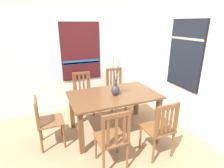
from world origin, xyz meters
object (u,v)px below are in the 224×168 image
(chair_4, at_px, (116,88))
(painting_on_side_wall, at_px, (185,55))
(chair_3, at_px, (47,120))
(centerpiece_vase, at_px, (116,89))
(painting_on_back_wall, at_px, (81,52))
(chair_2, at_px, (160,128))
(chair_0, at_px, (83,93))
(dining_table, at_px, (114,100))
(chair_1, at_px, (112,138))

(chair_4, bearing_deg, painting_on_side_wall, -51.10)
(chair_3, bearing_deg, centerpiece_vase, -2.58)
(centerpiece_vase, bearing_deg, painting_on_side_wall, -7.55)
(chair_4, relative_size, painting_on_side_wall, 0.76)
(centerpiece_vase, bearing_deg, painting_on_back_wall, 103.06)
(centerpiece_vase, xyz_separation_m, chair_4, (0.42, 0.97, -0.37))
(chair_4, xyz_separation_m, painting_on_back_wall, (-0.73, 0.35, 0.87))
(chair_2, bearing_deg, chair_0, 112.20)
(centerpiece_vase, distance_m, chair_2, 1.02)
(dining_table, height_order, centerpiece_vase, centerpiece_vase)
(chair_1, distance_m, painting_on_back_wall, 2.32)
(chair_0, distance_m, chair_1, 1.78)
(centerpiece_vase, bearing_deg, chair_0, 111.64)
(painting_on_back_wall, bearing_deg, chair_0, -102.64)
(centerpiece_vase, height_order, chair_3, centerpiece_vase)
(chair_1, height_order, chair_2, same)
(dining_table, relative_size, chair_1, 1.72)
(dining_table, distance_m, chair_2, 1.01)
(chair_3, bearing_deg, dining_table, -0.19)
(chair_1, height_order, painting_on_back_wall, painting_on_back_wall)
(dining_table, distance_m, chair_0, 1.01)
(chair_1, relative_size, painting_on_back_wall, 0.72)
(chair_4, bearing_deg, painting_on_back_wall, 154.39)
(chair_0, bearing_deg, centerpiece_vase, -68.36)
(chair_2, height_order, chair_4, chair_4)
(chair_3, bearing_deg, painting_on_back_wall, 54.16)
(dining_table, relative_size, chair_2, 1.72)
(chair_1, bearing_deg, painting_on_back_wall, 87.66)
(centerpiece_vase, height_order, chair_0, centerpiece_vase)
(chair_4, height_order, painting_on_back_wall, painting_on_back_wall)
(dining_table, distance_m, chair_3, 1.22)
(chair_0, xyz_separation_m, painting_on_side_wall, (1.74, -1.15, 0.94))
(chair_1, distance_m, painting_on_side_wall, 2.09)
(chair_3, distance_m, painting_on_back_wall, 1.80)
(chair_1, bearing_deg, centerpiece_vase, 64.09)
(painting_on_back_wall, bearing_deg, centerpiece_vase, -76.94)
(centerpiece_vase, distance_m, chair_1, 0.98)
(chair_3, height_order, painting_on_side_wall, painting_on_side_wall)
(centerpiece_vase, bearing_deg, chair_4, 66.57)
(chair_2, relative_size, painting_on_side_wall, 0.73)
(chair_0, xyz_separation_m, chair_3, (-0.84, -0.92, -0.02))
(chair_1, xyz_separation_m, painting_on_side_wall, (1.75, 0.63, 0.96))
(chair_1, xyz_separation_m, chair_3, (-0.83, 0.87, -0.01))
(centerpiece_vase, distance_m, painting_on_side_wall, 1.48)
(centerpiece_vase, xyz_separation_m, chair_0, (-0.39, 0.97, -0.38))
(dining_table, xyz_separation_m, centerpiece_vase, (0.01, -0.05, 0.23))
(chair_1, bearing_deg, dining_table, 66.16)
(centerpiece_vase, relative_size, chair_4, 0.72)
(chair_1, bearing_deg, chair_0, 89.72)
(chair_4, xyz_separation_m, painting_on_side_wall, (0.93, -1.15, 0.93))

